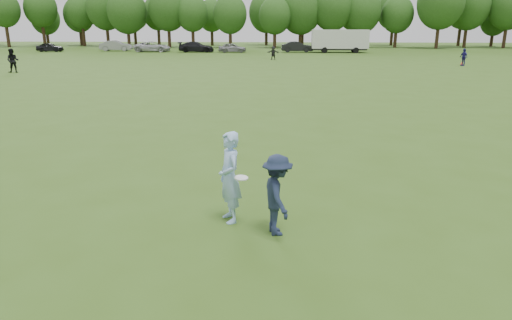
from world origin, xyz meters
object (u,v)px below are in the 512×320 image
at_px(thrower, 230,177).
at_px(field_cone, 462,63).
at_px(player_far_a, 13,61).
at_px(car_b, 116,46).
at_px(car_d, 196,47).
at_px(player_far_d, 273,53).
at_px(car_c, 153,47).
at_px(car_f, 297,47).
at_px(player_far_b, 464,57).
at_px(cargo_trailer, 340,40).
at_px(car_a, 50,47).
at_px(defender, 277,195).
at_px(car_e, 232,48).

relative_size(thrower, field_cone, 6.27).
xyz_separation_m(player_far_a, car_b, (-3.06, 32.44, -0.21)).
bearing_deg(car_d, player_far_d, -143.60).
relative_size(car_c, car_f, 1.16).
distance_m(car_f, field_cone, 26.18).
distance_m(player_far_b, player_far_d, 20.07).
height_order(thrower, car_b, thrower).
relative_size(player_far_b, car_b, 0.35).
xyz_separation_m(thrower, car_c, (-18.66, 59.65, -0.20)).
distance_m(player_far_b, car_b, 49.10).
distance_m(car_d, car_f, 14.77).
distance_m(car_d, cargo_trailer, 20.86).
relative_size(thrower, player_far_b, 1.13).
bearing_deg(field_cone, car_b, 153.43).
height_order(car_a, car_d, car_d).
relative_size(defender, car_e, 0.39).
bearing_deg(car_a, car_e, -91.31).
height_order(player_far_d, car_e, player_far_d).
bearing_deg(car_f, car_e, 97.62).
bearing_deg(car_c, field_cone, -119.95).
xyz_separation_m(car_a, car_e, (27.44, -0.46, 0.03)).
bearing_deg(car_e, cargo_trailer, -90.27).
xyz_separation_m(thrower, car_f, (2.69, 60.09, -0.18)).
height_order(defender, car_e, defender).
bearing_deg(field_cone, defender, -114.06).
height_order(thrower, car_e, thrower).
distance_m(thrower, car_f, 60.15).
bearing_deg(car_d, player_far_a, 159.32).
relative_size(thrower, car_e, 0.47).
height_order(player_far_a, car_d, player_far_a).
distance_m(car_b, car_d, 12.93).
relative_size(car_a, field_cone, 12.74).
bearing_deg(player_far_a, player_far_d, 23.69).
distance_m(player_far_d, car_b, 29.38).
bearing_deg(thrower, car_f, 152.50).
bearing_deg(player_far_a, player_far_b, -0.27).
xyz_separation_m(player_far_a, car_e, (15.10, 29.75, -0.31)).
xyz_separation_m(player_far_d, car_c, (-18.28, 14.58, -0.03)).
relative_size(player_far_b, player_far_d, 1.08).
distance_m(player_far_a, cargo_trailer, 43.32).
xyz_separation_m(player_far_a, car_f, (24.45, 31.17, -0.23)).
relative_size(player_far_d, car_c, 0.29).
height_order(thrower, field_cone, thrower).
height_order(defender, car_c, defender).
distance_m(player_far_d, car_d, 18.42).
relative_size(thrower, defender, 1.19).
bearing_deg(field_cone, car_e, 143.12).
bearing_deg(car_e, car_f, -85.20).
height_order(car_b, car_e, car_b).
xyz_separation_m(thrower, player_far_a, (-21.77, 28.91, 0.05)).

